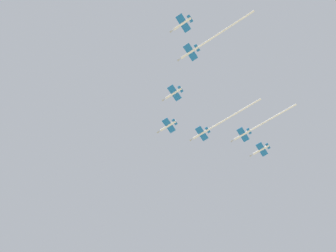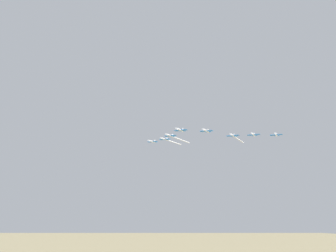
% 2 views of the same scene
% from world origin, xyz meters
% --- Properties ---
extents(jet_lead, '(12.81, 9.21, 2.70)m').
position_xyz_m(jet_lead, '(1.45, -16.92, 186.18)').
color(jet_lead, white).
extents(jet_port_inner, '(12.81, 9.21, 2.70)m').
position_xyz_m(jet_port_inner, '(-11.72, -2.68, 186.78)').
color(jet_port_inner, white).
extents(jet_starboard_inner, '(46.05, 9.21, 2.70)m').
position_xyz_m(jet_starboard_inner, '(-22.09, -31.38, 185.58)').
color(jet_starboard_inner, white).
extents(jet_port_outer, '(45.30, 9.21, 2.70)m').
position_xyz_m(jet_port_outer, '(-41.33, 11.45, 185.38)').
color(jet_port_outer, white).
extents(jet_starboard_outer, '(41.76, 9.21, 2.70)m').
position_xyz_m(jet_starboard_outer, '(-39.58, -45.80, 186.98)').
color(jet_starboard_outer, white).
extents(jet_center_rear, '(12.81, 9.21, 2.70)m').
position_xyz_m(jet_center_rear, '(-35.84, 25.80, 185.70)').
color(jet_center_rear, white).
extents(jet_port_trail, '(12.81, 9.21, 2.70)m').
position_xyz_m(jet_port_trail, '(-35.31, -60.09, 186.66)').
color(jet_port_trail, white).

